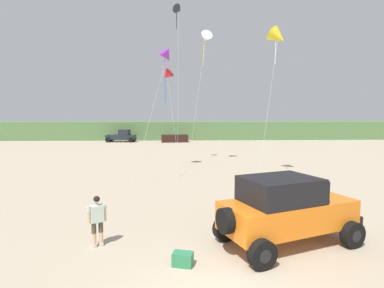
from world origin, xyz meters
TOP-DOWN VIEW (x-y plane):
  - dune_ridge at (2.96, 49.48)m, footprint 90.00×8.77m
  - jeep at (2.41, 2.95)m, footprint 4.99×3.75m
  - person_watching at (-3.73, 3.04)m, footprint 0.56×0.44m
  - cooler_box at (-0.98, 1.66)m, footprint 0.63×0.49m
  - distant_pickup at (-10.46, 42.63)m, footprint 4.73×2.68m
  - distant_sedan at (-1.89, 41.78)m, footprint 4.34×2.09m
  - kite_orange_streamer at (-2.03, 17.39)m, footprint 1.66×3.67m
  - kite_purple_stunt at (-1.14, 19.28)m, footprint 1.04×6.04m
  - kite_black_sled at (-2.02, 16.54)m, footprint 2.56×6.27m
  - kite_blue_swept at (5.34, 13.33)m, footprint 3.47×5.91m
  - kite_white_parafoil at (1.14, 19.47)m, footprint 2.43×6.43m

SIDE VIEW (x-z plane):
  - cooler_box at x=-0.98m, z-range 0.00..0.38m
  - distant_sedan at x=-1.89m, z-range 0.00..1.20m
  - person_watching at x=-3.73m, z-range 0.10..1.77m
  - distant_pickup at x=-10.46m, z-range -0.05..1.93m
  - jeep at x=2.41m, z-range 0.07..2.33m
  - dune_ridge at x=2.96m, z-range 0.00..3.15m
  - kite_orange_streamer at x=-2.03m, z-range 3.41..11.29m
  - kite_black_sled at x=-2.02m, z-range 4.00..13.29m
  - kite_blue_swept at x=5.34m, z-range 4.26..14.34m
  - kite_white_parafoil at x=1.14m, z-range 4.99..16.46m
  - kite_purple_stunt at x=-1.14m, z-range 6.23..19.59m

